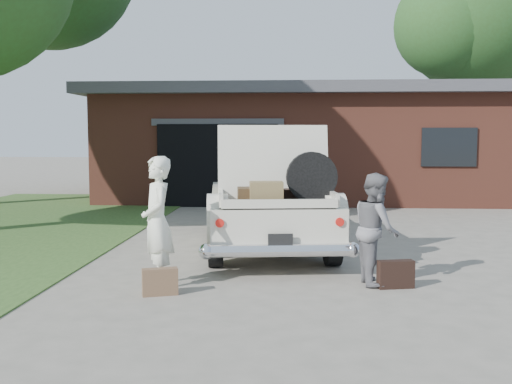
{
  "coord_description": "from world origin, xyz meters",
  "views": [
    {
      "loc": [
        0.55,
        -7.75,
        1.88
      ],
      "look_at": [
        0.0,
        0.6,
        1.1
      ],
      "focal_mm": 42.0,
      "sensor_mm": 36.0,
      "label": 1
    }
  ],
  "objects": [
    {
      "name": "suitcase_left",
      "position": [
        -1.04,
        -0.88,
        0.16
      ],
      "size": [
        0.44,
        0.26,
        0.32
      ],
      "primitive_type": "cube",
      "rotation": [
        0.0,
        0.0,
        0.32
      ],
      "color": "brown",
      "rests_on": "ground"
    },
    {
      "name": "woman_left",
      "position": [
        -1.16,
        -0.47,
        0.82
      ],
      "size": [
        0.59,
        0.7,
        1.64
      ],
      "primitive_type": "imported",
      "rotation": [
        0.0,
        0.0,
        -1.17
      ],
      "color": "white",
      "rests_on": "ground"
    },
    {
      "name": "ground",
      "position": [
        0.0,
        0.0,
        0.0
      ],
      "size": [
        90.0,
        90.0,
        0.0
      ],
      "primitive_type": "plane",
      "color": "gray",
      "rests_on": "ground"
    },
    {
      "name": "sedan",
      "position": [
        0.05,
        2.4,
        0.73
      ],
      "size": [
        2.52,
        5.17,
        2.05
      ],
      "rotation": [
        0.0,
        0.0,
        0.13
      ],
      "color": "beige",
      "rests_on": "ground"
    },
    {
      "name": "woman_right",
      "position": [
        1.58,
        -0.13,
        0.71
      ],
      "size": [
        0.61,
        0.75,
        1.42
      ],
      "primitive_type": "imported",
      "rotation": [
        0.0,
        0.0,
        1.69
      ],
      "color": "slate",
      "rests_on": "ground"
    },
    {
      "name": "house",
      "position": [
        0.98,
        11.47,
        1.67
      ],
      "size": [
        12.8,
        7.8,
        3.3
      ],
      "color": "brown",
      "rests_on": "ground"
    },
    {
      "name": "tree_right",
      "position": [
        7.61,
        16.87,
        6.34
      ],
      "size": [
        6.69,
        5.81,
        9.53
      ],
      "color": "#38281E",
      "rests_on": "ground"
    },
    {
      "name": "suitcase_right",
      "position": [
        1.8,
        -0.36,
        0.17
      ],
      "size": [
        0.47,
        0.24,
        0.35
      ],
      "primitive_type": "cube",
      "rotation": [
        0.0,
        0.0,
        0.21
      ],
      "color": "black",
      "rests_on": "ground"
    }
  ]
}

